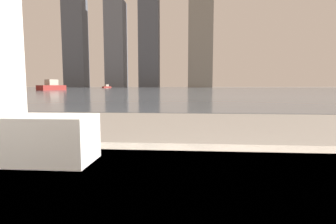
# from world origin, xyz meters

# --- Properties ---
(towel_stack) EXTENTS (0.27, 0.18, 0.16)m
(towel_stack) POSITION_xyz_m (-0.25, 0.80, 0.57)
(towel_stack) COLOR white
(towel_stack) RESTS_ON bathtub
(harbor_water) EXTENTS (180.00, 110.00, 0.01)m
(harbor_water) POSITION_xyz_m (0.00, 62.00, 0.01)
(harbor_water) COLOR slate
(harbor_water) RESTS_ON ground_plane
(harbor_boat_1) EXTENTS (2.35, 2.99, 1.09)m
(harbor_boat_1) POSITION_xyz_m (-24.73, 78.44, 0.39)
(harbor_boat_1) COLOR maroon
(harbor_boat_1) RESTS_ON harbor_water
(harbor_boat_2) EXTENTS (3.04, 4.82, 1.71)m
(harbor_boat_2) POSITION_xyz_m (-21.59, 40.30, 0.61)
(harbor_boat_2) COLOR maroon
(harbor_boat_2) RESTS_ON harbor_water
(skyline_tower_0) EXTENTS (9.65, 7.03, 49.80)m
(skyline_tower_0) POSITION_xyz_m (-51.33, 118.00, 24.90)
(skyline_tower_0) COLOR #4C515B
(skyline_tower_0) RESTS_ON ground_plane
(skyline_tower_1) EXTENTS (8.50, 8.69, 38.04)m
(skyline_tower_1) POSITION_xyz_m (-32.56, 118.00, 19.02)
(skyline_tower_1) COLOR slate
(skyline_tower_1) RESTS_ON ground_plane
(skyline_tower_2) EXTENTS (8.94, 6.08, 66.18)m
(skyline_tower_2) POSITION_xyz_m (-17.49, 118.00, 33.09)
(skyline_tower_2) COLOR #4C515B
(skyline_tower_2) RESTS_ON ground_plane
(skyline_tower_3) EXTENTS (10.29, 13.21, 69.42)m
(skyline_tower_3) POSITION_xyz_m (5.05, 118.00, 34.71)
(skyline_tower_3) COLOR gray
(skyline_tower_3) RESTS_ON ground_plane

